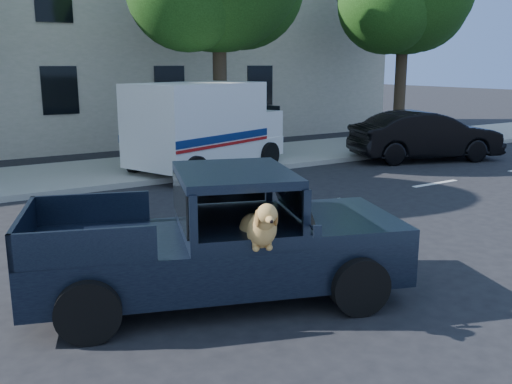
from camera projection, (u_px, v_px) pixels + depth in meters
ground at (240, 289)px, 7.98m from camera, size 120.00×120.00×0.00m
far_sidewalk at (68, 176)px, 15.55m from camera, size 60.00×4.00×0.15m
lane_stripes at (239, 215)px, 11.83m from camera, size 21.60×0.14×0.01m
building_main at (89, 26)px, 22.16m from camera, size 26.00×6.00×9.00m
pickup_truck at (212, 256)px, 7.56m from camera, size 5.19×3.35×1.73m
mail_truck at (204, 134)px, 16.31m from camera, size 5.13×3.68×2.56m
parked_sedan at (426, 136)px, 18.45m from camera, size 3.18×5.10×1.59m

